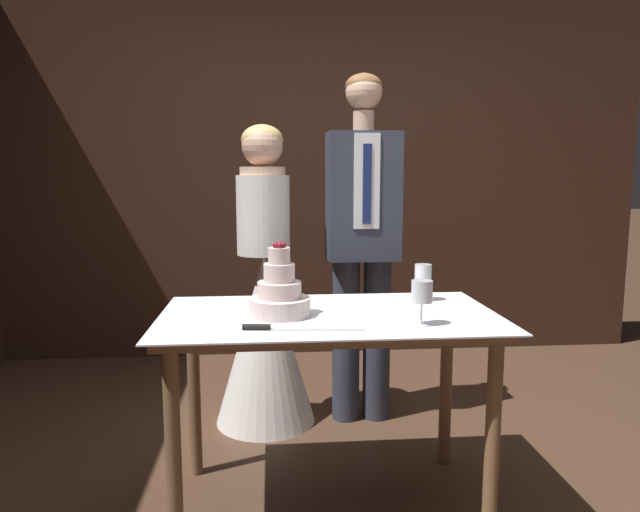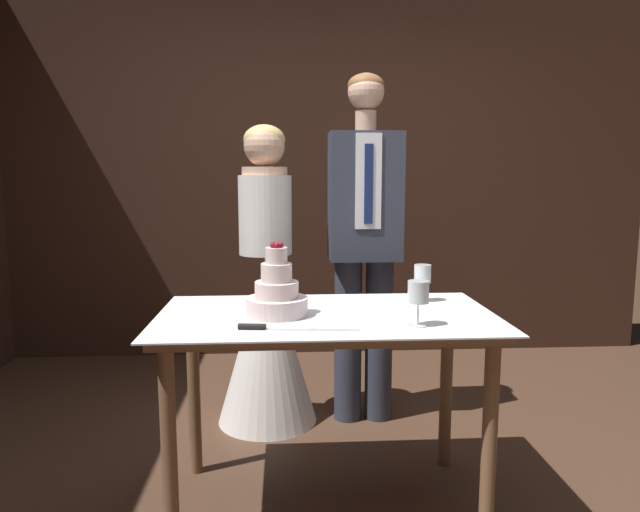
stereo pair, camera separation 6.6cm
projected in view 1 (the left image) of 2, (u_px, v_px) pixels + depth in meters
ground_plane at (363, 501)px, 2.37m from camera, size 40.00×40.00×0.00m
wall_back at (319, 169)px, 4.25m from camera, size 4.87×0.12×2.78m
cake_table at (329, 339)px, 2.27m from camera, size 1.33×0.74×0.80m
tiered_cake at (279, 294)px, 2.22m from camera, size 0.24×0.24×0.29m
cake_knife at (280, 328)px, 2.02m from camera, size 0.43×0.07×0.02m
wine_glass_near at (422, 293)px, 2.07m from camera, size 0.08×0.08×0.17m
wine_glass_middle at (423, 275)px, 2.48m from camera, size 0.07×0.07×0.16m
bride at (265, 316)px, 3.07m from camera, size 0.54×0.54×1.61m
groom at (362, 237)px, 3.06m from camera, size 0.38×0.25×1.87m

